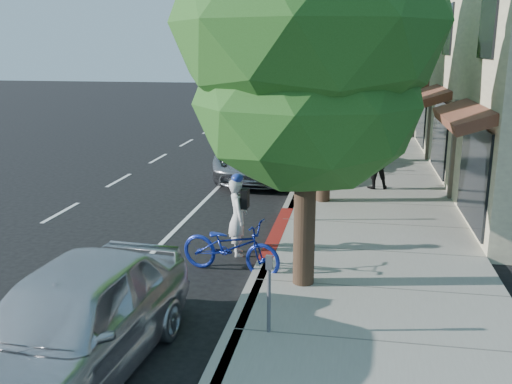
% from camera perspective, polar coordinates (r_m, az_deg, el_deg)
% --- Properties ---
extents(ground, '(120.00, 120.00, 0.00)m').
position_cam_1_polar(ground, '(12.90, 1.56, -5.89)').
color(ground, black).
rests_on(ground, ground).
extents(sidewalk, '(4.60, 56.00, 0.15)m').
position_cam_1_polar(sidewalk, '(20.46, 11.28, 1.68)').
color(sidewalk, gray).
rests_on(sidewalk, ground).
extents(curb, '(0.30, 56.00, 0.15)m').
position_cam_1_polar(curb, '(20.53, 4.85, 1.95)').
color(curb, '#9E998E').
rests_on(curb, ground).
extents(curb_red_segment, '(0.32, 4.00, 0.15)m').
position_cam_1_polar(curb_red_segment, '(13.81, 2.18, -4.18)').
color(curb_red_segment, maroon).
rests_on(curb_red_segment, ground).
extents(street_tree_0, '(4.71, 4.71, 7.66)m').
position_cam_1_polar(street_tree_0, '(10.02, 5.29, 15.80)').
color(street_tree_0, black).
rests_on(street_tree_0, ground).
extents(street_tree_1, '(5.14, 5.14, 7.51)m').
position_cam_1_polar(street_tree_1, '(16.01, 7.15, 14.41)').
color(street_tree_1, black).
rests_on(street_tree_1, ground).
extents(street_tree_2, '(4.94, 4.94, 7.46)m').
position_cam_1_polar(street_tree_2, '(22.00, 8.01, 14.34)').
color(street_tree_2, black).
rests_on(street_tree_2, ground).
extents(street_tree_3, '(4.26, 4.26, 7.30)m').
position_cam_1_polar(street_tree_3, '(28.00, 8.50, 14.37)').
color(street_tree_3, black).
rests_on(street_tree_3, ground).
extents(street_tree_4, '(4.26, 4.26, 7.51)m').
position_cam_1_polar(street_tree_4, '(33.99, 8.83, 14.58)').
color(street_tree_4, black).
rests_on(street_tree_4, ground).
extents(street_tree_5, '(4.57, 4.57, 6.81)m').
position_cam_1_polar(street_tree_5, '(39.99, 9.02, 13.66)').
color(street_tree_5, black).
rests_on(street_tree_5, ground).
extents(cyclist, '(0.59, 0.72, 1.71)m').
position_cam_1_polar(cyclist, '(12.43, -1.84, -2.53)').
color(cyclist, silver).
rests_on(cyclist, ground).
extents(bicycle, '(2.24, 1.18, 1.12)m').
position_cam_1_polar(bicycle, '(11.53, -2.54, -5.46)').
color(bicycle, navy).
rests_on(bicycle, ground).
extents(silver_suv, '(2.82, 6.10, 1.69)m').
position_cam_1_polar(silver_suv, '(20.23, 0.99, 4.04)').
color(silver_suv, '#9A9A9F').
rests_on(silver_suv, ground).
extents(dark_sedan, '(2.03, 4.81, 1.54)m').
position_cam_1_polar(dark_sedan, '(21.42, 3.81, 4.38)').
color(dark_sedan, black).
rests_on(dark_sedan, ground).
extents(white_pickup, '(2.67, 5.52, 1.55)m').
position_cam_1_polar(white_pickup, '(29.44, 4.36, 7.09)').
color(white_pickup, '#BCBCBC').
rests_on(white_pickup, ground).
extents(dark_suv_far, '(2.06, 4.65, 1.55)m').
position_cam_1_polar(dark_suv_far, '(36.37, 4.86, 8.46)').
color(dark_suv_far, black).
rests_on(dark_suv_far, ground).
extents(near_car_a, '(2.30, 4.97, 1.65)m').
position_cam_1_polar(near_car_a, '(8.30, -18.09, -12.39)').
color(near_car_a, silver).
rests_on(near_car_a, ground).
extents(pedestrian, '(0.93, 0.80, 1.65)m').
position_cam_1_polar(pedestrian, '(18.11, 11.87, 2.93)').
color(pedestrian, black).
rests_on(pedestrian, sidewalk).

